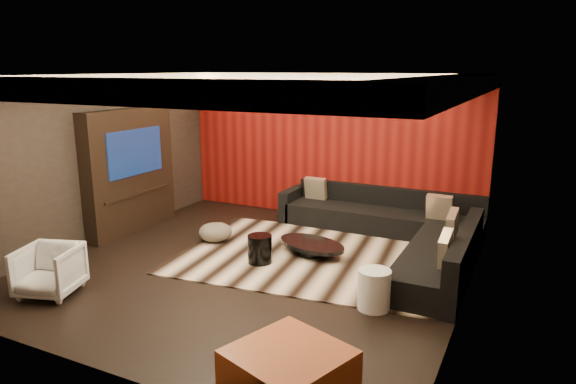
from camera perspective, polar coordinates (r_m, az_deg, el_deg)
The scene contains 26 objects.
floor at distance 7.77m, azimuth -3.98°, elevation -8.34°, with size 6.00×6.00×0.02m, color black.
ceiling at distance 7.20m, azimuth -4.36°, elevation 12.95°, with size 6.00×6.00×0.02m, color silver.
wall_back at distance 10.03m, azimuth 4.56°, elevation 5.04°, with size 6.00×0.02×2.80m, color black.
wall_left at distance 9.23m, azimuth -20.57°, elevation 3.46°, with size 0.02×6.00×2.80m, color black.
wall_right at distance 6.42m, azimuth 19.74°, elevation -0.61°, with size 0.02×6.00×2.80m, color black.
red_feature_wall at distance 9.99m, azimuth 4.47°, elevation 5.01°, with size 5.98×0.05×2.78m, color #6B0C0A.
soffit_back at distance 9.63m, azimuth 4.00°, elevation 12.41°, with size 6.00×0.60×0.22m, color silver.
soffit_front at distance 5.07m, azimuth -20.25°, elevation 10.53°, with size 6.00×0.60×0.22m, color silver.
soffit_left at distance 8.88m, azimuth -19.86°, elevation 11.55°, with size 0.60×4.80×0.22m, color silver.
soffit_right at distance 6.29m, azimuth 17.84°, elevation 11.16°, with size 0.60×4.80×0.22m, color silver.
cove_back at distance 9.32m, azimuth 3.18°, elevation 11.83°, with size 4.80×0.08×0.04m, color #FFD899.
cove_front at distance 5.31m, azimuth -17.51°, elevation 9.87°, with size 4.80×0.08×0.04m, color #FFD899.
cove_left at distance 8.65m, azimuth -18.21°, elevation 11.04°, with size 0.08×4.80×0.04m, color #FFD899.
cove_right at distance 6.35m, azimuth 14.70°, elevation 10.57°, with size 0.08×4.80×0.04m, color #FFD899.
tv_surround at distance 9.58m, azimuth -17.17°, elevation 2.25°, with size 0.30×2.00×2.20m, color black.
tv_screen at distance 9.41m, azimuth -16.61°, elevation 4.26°, with size 0.04×1.30×0.80m, color black.
tv_shelf at distance 9.56m, azimuth -16.31°, elevation -0.17°, with size 0.04×1.60×0.04m, color black.
rug at distance 8.13m, azimuth 2.59°, elevation -7.14°, with size 4.00×3.00×0.02m, color beige.
coffee_table at distance 8.15m, azimuth 2.64°, elevation -6.26°, with size 1.18×1.18×0.20m, color black.
drum_stool at distance 7.78m, azimuth -3.15°, elevation -6.33°, with size 0.37×0.37×0.43m, color black.
striped_pouf at distance 8.82m, azimuth -8.08°, elevation -4.43°, with size 0.57×0.57×0.31m, color #B3A58B.
white_side_table at distance 6.47m, azimuth 9.55°, elevation -10.64°, with size 0.40×0.40×0.50m, color white.
orange_ottoman at distance 4.93m, azimuth 0.07°, elevation -19.34°, with size 0.95×0.95×0.42m, color #983313.
armchair at distance 7.42m, azimuth -25.02°, elevation -7.92°, with size 0.70×0.72×0.65m, color silver.
sectional_sofa at distance 8.71m, azimuth 12.27°, elevation -4.26°, with size 3.65×3.50×0.75m.
throw_pillows at distance 8.39m, azimuth 12.97°, elevation -2.43°, with size 3.12×2.79×0.50m.
Camera 1 is at (3.65, -6.21, 2.89)m, focal length 32.00 mm.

